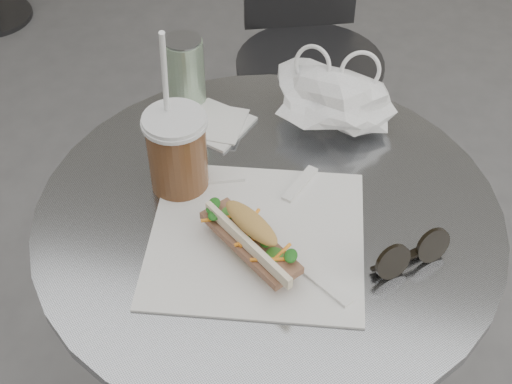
% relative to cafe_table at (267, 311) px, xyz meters
% --- Properties ---
extents(cafe_table, '(0.76, 0.76, 0.74)m').
position_rel_cafe_table_xyz_m(cafe_table, '(0.00, 0.00, 0.00)').
color(cafe_table, slate).
rests_on(cafe_table, ground).
extents(chair_far, '(0.41, 0.44, 0.76)m').
position_rel_cafe_table_xyz_m(chair_far, '(-0.06, 0.85, -0.13)').
color(chair_far, '#2D2D2F').
rests_on(chair_far, ground).
extents(sandwich_paper, '(0.37, 0.35, 0.00)m').
position_rel_cafe_table_xyz_m(sandwich_paper, '(-0.01, -0.06, 0.28)').
color(sandwich_paper, white).
rests_on(sandwich_paper, cafe_table).
extents(banh_mi, '(0.23, 0.21, 0.08)m').
position_rel_cafe_table_xyz_m(banh_mi, '(-0.01, -0.10, 0.31)').
color(banh_mi, tan).
rests_on(banh_mi, sandwich_paper).
extents(iced_coffee, '(0.11, 0.11, 0.31)m').
position_rel_cafe_table_xyz_m(iced_coffee, '(-0.16, 0.03, 0.35)').
color(iced_coffee, brown).
rests_on(iced_coffee, cafe_table).
extents(sunglasses, '(0.12, 0.10, 0.06)m').
position_rel_cafe_table_xyz_m(sunglasses, '(0.23, -0.07, 0.30)').
color(sunglasses, black).
rests_on(sunglasses, cafe_table).
extents(plastic_bag, '(0.22, 0.17, 0.10)m').
position_rel_cafe_table_xyz_m(plastic_bag, '(0.07, 0.25, 0.33)').
color(plastic_bag, white).
rests_on(plastic_bag, cafe_table).
extents(napkin_stack, '(0.15, 0.15, 0.01)m').
position_rel_cafe_table_xyz_m(napkin_stack, '(-0.14, 0.19, 0.28)').
color(napkin_stack, white).
rests_on(napkin_stack, cafe_table).
extents(drink_can, '(0.07, 0.07, 0.14)m').
position_rel_cafe_table_xyz_m(drink_can, '(-0.21, 0.25, 0.34)').
color(drink_can, '#578A51').
rests_on(drink_can, cafe_table).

